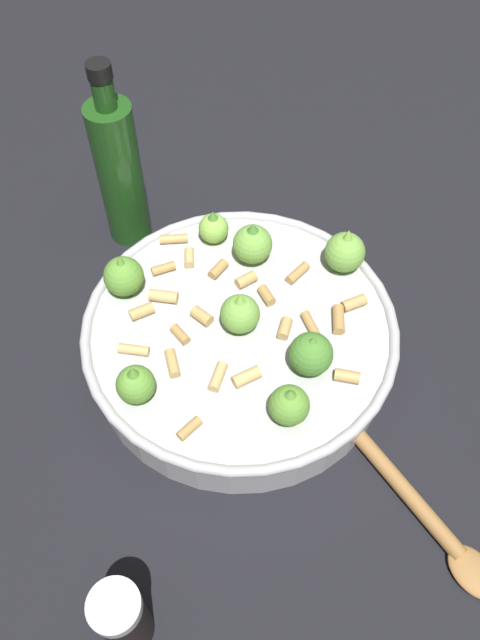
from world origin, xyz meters
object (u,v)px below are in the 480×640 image
at_px(pepper_shaker, 123,618).
at_px(wooden_spoon, 407,493).
at_px(cooking_pan, 240,335).
at_px(olive_oil_bottle, 119,171).

xyz_separation_m(pepper_shaker, wooden_spoon, (0.22, -0.18, -0.04)).
bearing_deg(cooking_pan, olive_oil_bottle, 62.82).
height_order(olive_oil_bottle, wooden_spoon, olive_oil_bottle).
bearing_deg(pepper_shaker, wooden_spoon, -39.23).
distance_m(pepper_shaker, olive_oil_bottle, 0.47).
relative_size(olive_oil_bottle, wooden_spoon, 1.02).
relative_size(cooking_pan, olive_oil_bottle, 1.40).
height_order(cooking_pan, wooden_spoon, cooking_pan).
distance_m(pepper_shaker, wooden_spoon, 0.28).
bearing_deg(wooden_spoon, pepper_shaker, 140.77).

